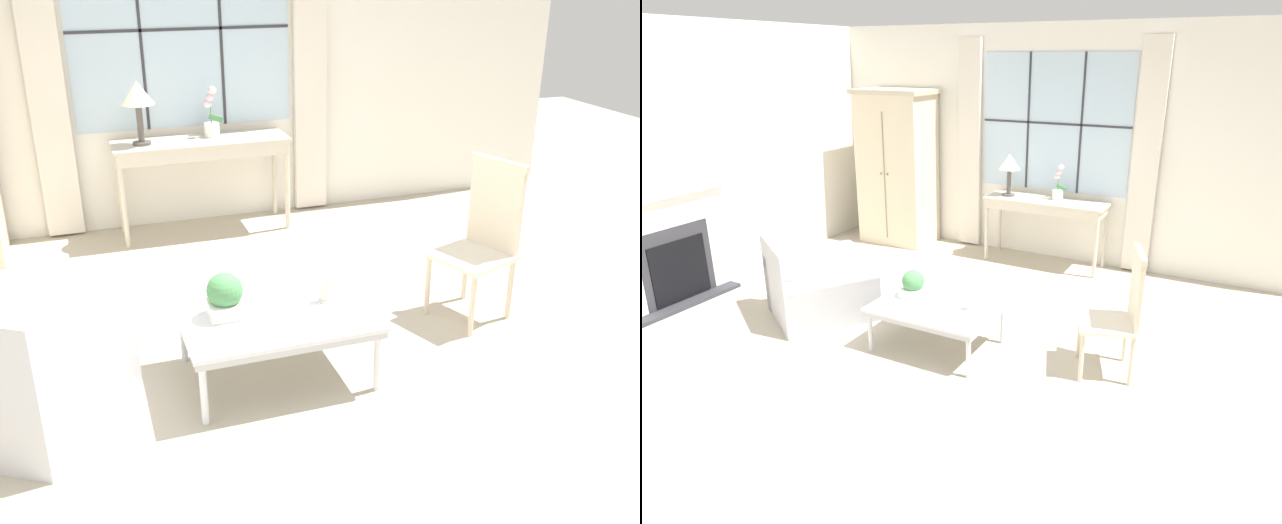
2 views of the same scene
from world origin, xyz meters
TOP-DOWN VIEW (x-y plane):
  - ground_plane at (0.00, 0.00)m, footprint 14.00×14.00m
  - wall_back_windowed at (0.00, 3.02)m, footprint 7.20×0.14m
  - wall_left at (-3.03, 0.60)m, footprint 0.06×7.20m
  - fireplace at (-2.91, -0.22)m, footprint 0.34×1.40m
  - armoire at (-2.05, 2.65)m, footprint 1.02×0.67m
  - console_table at (0.05, 2.70)m, footprint 1.46×0.48m
  - table_lamp at (-0.43, 2.68)m, footprint 0.26×0.26m
  - potted_orchid at (0.17, 2.77)m, footprint 0.16×0.13m
  - armchair_upholstered at (-1.38, 0.24)m, footprint 1.21×1.22m
  - side_chair_wooden at (1.49, 0.53)m, footprint 0.56×0.56m
  - coffee_table at (-0.01, 0.21)m, footprint 1.06×0.76m
  - potted_plant_small at (-0.28, 0.26)m, footprint 0.20×0.20m
  - pillar_candle at (0.30, 0.25)m, footprint 0.09×0.09m

SIDE VIEW (x-z plane):
  - ground_plane at x=0.00m, z-range 0.00..0.00m
  - armchair_upholstered at x=-1.38m, z-range -0.12..0.68m
  - coffee_table at x=-0.01m, z-range 0.16..0.57m
  - pillar_candle at x=0.30m, z-range 0.39..0.54m
  - potted_plant_small at x=-0.28m, z-range 0.40..0.66m
  - side_chair_wooden at x=1.49m, z-range 0.05..1.10m
  - fireplace at x=-2.91m, z-range -0.36..1.75m
  - console_table at x=0.05m, z-range 0.32..1.12m
  - potted_orchid at x=0.17m, z-range 0.75..1.17m
  - armoire at x=-2.05m, z-range 0.01..2.03m
  - table_lamp at x=-0.43m, z-range 0.94..1.45m
  - wall_left at x=-3.03m, z-range 0.00..2.80m
  - wall_back_windowed at x=0.00m, z-range 0.00..2.80m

